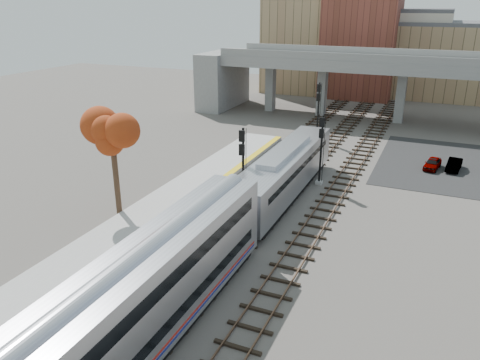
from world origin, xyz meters
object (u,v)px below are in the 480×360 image
Objects in this scene: signal_mast_far at (318,112)px; tree at (112,135)px; car_b at (454,165)px; locomotive at (285,172)px; signal_mast_mid at (321,152)px; coach at (117,325)px; car_a at (433,163)px; signal_mast_near at (243,172)px.

tree is (-8.69, -27.15, 3.07)m from signal_mast_far.
tree is 2.55× the size of car_b.
locomotive is 4.62m from signal_mast_mid.
coach reaches higher than car_b.
tree is at bearing -141.42° from locomotive.
signal_mast_far is (-4.10, 14.46, 0.31)m from signal_mast_mid.
car_a is (9.36, 8.65, -2.48)m from signal_mast_mid.
tree reaches higher than car_a.
signal_mast_mid is at bearing -133.84° from car_b.
car_a is at bearing 43.95° from tree.
car_b is at bearing -19.09° from signal_mast_far.
tree is 33.05m from car_b.
signal_mast_mid is (4.10, 8.23, -0.29)m from signal_mast_near.
locomotive is 2.77× the size of signal_mast_near.
signal_mast_mid is at bearing -127.49° from car_a.
coach is 37.19m from car_a.
signal_mast_mid reaches higher than coach.
signal_mast_far reaches higher than car_b.
coach is 18.05m from tree.
signal_mast_near is at bearing -90.00° from signal_mast_far.
tree is (-10.79, 14.00, 3.67)m from coach.
car_b is (11.34, 9.11, -2.48)m from signal_mast_mid.
locomotive is at bearing -116.06° from signal_mast_mid.
signal_mast_far reaches higher than car_a.
car_a is at bearing -23.32° from signal_mast_far.
signal_mast_mid is 15.03m from signal_mast_far.
car_a is (13.46, 16.88, -2.78)m from signal_mast_near.
signal_mast_near is 1.07× the size of signal_mast_mid.
tree is at bearing -107.75° from signal_mast_far.
signal_mast_near reaches higher than locomotive.
locomotive reaches higher than car_b.
coach is 3.88× the size of signal_mast_mid.
signal_mast_near is at bearing 27.20° from tree.
signal_mast_mid is at bearing 63.94° from locomotive.
car_b is at bearing 48.33° from signal_mast_near.
signal_mast_far reaches higher than coach.
signal_mast_near is 9.20m from signal_mast_mid.
signal_mast_far is (0.00, 22.68, 0.02)m from signal_mast_near.
coach is 38.27m from car_b.
signal_mast_near is 2.01× the size of car_b.
tree is (-8.69, -4.47, 3.09)m from signal_mast_near.
signal_mast_far is 2.11× the size of car_a.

